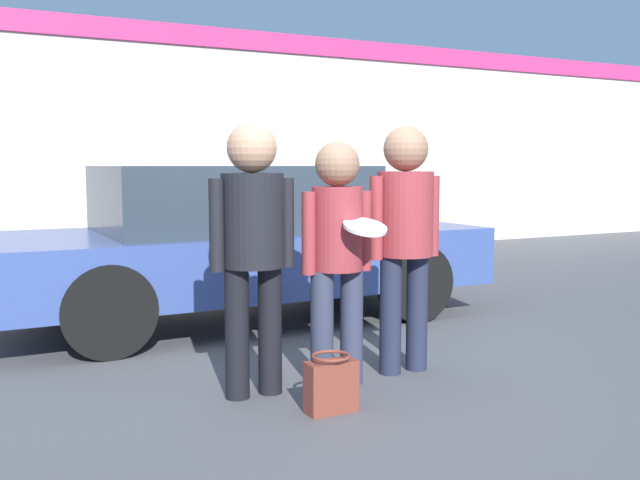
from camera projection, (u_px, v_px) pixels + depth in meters
The scene contains 8 objects.
ground_plane at pixel (313, 377), 4.86m from camera, with size 56.00×56.00×0.00m, color #4C4C4F.
storefront_building at pixel (113, 141), 10.42m from camera, with size 24.00×0.22×3.54m.
person_left at pixel (253, 234), 4.36m from camera, with size 0.55×0.38×1.69m.
person_middle_with_frisbee at pixel (337, 244), 4.58m from camera, with size 0.50×0.54×1.59m.
person_right at pixel (405, 226), 4.88m from camera, with size 0.55×0.38×1.70m.
parked_car_near at pixel (239, 242), 6.61m from camera, with size 4.46×1.86×1.43m.
shrub at pixel (354, 214), 11.42m from camera, with size 1.33×1.33×1.33m.
handbag at pixel (331, 384), 4.15m from camera, with size 0.30×0.23×0.34m.
Camera 1 is at (-2.13, -4.23, 1.43)m, focal length 40.00 mm.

